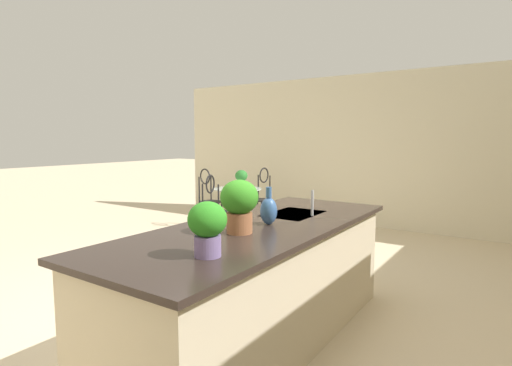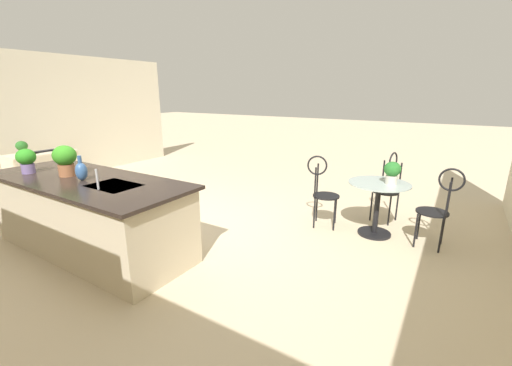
{
  "view_description": "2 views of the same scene",
  "coord_description": "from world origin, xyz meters",
  "px_view_note": "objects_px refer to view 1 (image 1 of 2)",
  "views": [
    {
      "loc": [
        2.82,
        2.51,
        1.57
      ],
      "look_at": [
        -1.44,
        -0.34,
        1.01
      ],
      "focal_mm": 28.27,
      "sensor_mm": 36.0,
      "label": 1
    },
    {
      "loc": [
        -3.38,
        2.93,
        1.91
      ],
      "look_at": [
        -1.56,
        0.01,
        0.94
      ],
      "focal_mm": 22.84,
      "sensor_mm": 36.0,
      "label": 2
    }
  ],
  "objects_px": {
    "chair_near_window": "(261,193)",
    "chair_by_island": "(208,195)",
    "bistro_table": "(238,206)",
    "vase_on_counter": "(269,210)",
    "chair_toward_desk": "(213,205)",
    "potted_plant_on_table": "(241,177)",
    "potted_plant_counter_near": "(239,203)",
    "potted_plant_counter_far": "(207,225)"
  },
  "relations": [
    {
      "from": "chair_by_island",
      "to": "vase_on_counter",
      "type": "distance_m",
      "value": 4.17
    },
    {
      "from": "potted_plant_on_table",
      "to": "potted_plant_counter_far",
      "type": "distance_m",
      "value": 4.64
    },
    {
      "from": "chair_by_island",
      "to": "potted_plant_counter_far",
      "type": "relative_size",
      "value": 3.37
    },
    {
      "from": "chair_toward_desk",
      "to": "potted_plant_on_table",
      "type": "xyz_separation_m",
      "value": [
        -0.89,
        -0.11,
        0.34
      ]
    },
    {
      "from": "bistro_table",
      "to": "chair_by_island",
      "type": "distance_m",
      "value": 0.66
    },
    {
      "from": "bistro_table",
      "to": "potted_plant_counter_near",
      "type": "height_order",
      "value": "potted_plant_counter_near"
    },
    {
      "from": "potted_plant_counter_near",
      "to": "vase_on_counter",
      "type": "bearing_deg",
      "value": 176.65
    },
    {
      "from": "vase_on_counter",
      "to": "potted_plant_counter_near",
      "type": "bearing_deg",
      "value": -3.35
    },
    {
      "from": "potted_plant_counter_near",
      "to": "potted_plant_counter_far",
      "type": "xyz_separation_m",
      "value": [
        0.55,
        0.18,
        -0.04
      ]
    },
    {
      "from": "potted_plant_counter_far",
      "to": "vase_on_counter",
      "type": "height_order",
      "value": "potted_plant_counter_far"
    },
    {
      "from": "chair_near_window",
      "to": "chair_by_island",
      "type": "height_order",
      "value": "same"
    },
    {
      "from": "potted_plant_counter_near",
      "to": "bistro_table",
      "type": "bearing_deg",
      "value": -143.44
    },
    {
      "from": "chair_toward_desk",
      "to": "vase_on_counter",
      "type": "bearing_deg",
      "value": 47.73
    },
    {
      "from": "bistro_table",
      "to": "potted_plant_counter_near",
      "type": "distance_m",
      "value": 4.01
    },
    {
      "from": "chair_by_island",
      "to": "vase_on_counter",
      "type": "bearing_deg",
      "value": 46.87
    },
    {
      "from": "vase_on_counter",
      "to": "chair_toward_desk",
      "type": "bearing_deg",
      "value": -132.27
    },
    {
      "from": "chair_toward_desk",
      "to": "potted_plant_counter_far",
      "type": "bearing_deg",
      "value": 39.42
    },
    {
      "from": "chair_near_window",
      "to": "potted_plant_counter_near",
      "type": "bearing_deg",
      "value": 31.12
    },
    {
      "from": "chair_toward_desk",
      "to": "potted_plant_counter_near",
      "type": "xyz_separation_m",
      "value": [
        2.43,
        2.26,
        0.56
      ]
    },
    {
      "from": "potted_plant_on_table",
      "to": "potted_plant_counter_far",
      "type": "xyz_separation_m",
      "value": [
        3.86,
        2.56,
        0.19
      ]
    },
    {
      "from": "bistro_table",
      "to": "potted_plant_on_table",
      "type": "xyz_separation_m",
      "value": [
        -0.14,
        -0.02,
        0.46
      ]
    },
    {
      "from": "chair_by_island",
      "to": "chair_toward_desk",
      "type": "distance_m",
      "value": 1.06
    },
    {
      "from": "chair_by_island",
      "to": "potted_plant_counter_far",
      "type": "xyz_separation_m",
      "value": [
        3.73,
        3.19,
        0.52
      ]
    },
    {
      "from": "potted_plant_on_table",
      "to": "potted_plant_counter_near",
      "type": "height_order",
      "value": "potted_plant_counter_near"
    },
    {
      "from": "chair_by_island",
      "to": "potted_plant_on_table",
      "type": "bearing_deg",
      "value": 101.81
    },
    {
      "from": "chair_by_island",
      "to": "potted_plant_counter_near",
      "type": "relative_size",
      "value": 2.8
    },
    {
      "from": "chair_near_window",
      "to": "vase_on_counter",
      "type": "relative_size",
      "value": 3.62
    },
    {
      "from": "bistro_table",
      "to": "potted_plant_counter_far",
      "type": "height_order",
      "value": "potted_plant_counter_far"
    },
    {
      "from": "potted_plant_on_table",
      "to": "vase_on_counter",
      "type": "distance_m",
      "value": 3.81
    },
    {
      "from": "bistro_table",
      "to": "chair_toward_desk",
      "type": "relative_size",
      "value": 0.77
    },
    {
      "from": "potted_plant_on_table",
      "to": "potted_plant_counter_near",
      "type": "relative_size",
      "value": 0.8
    },
    {
      "from": "chair_near_window",
      "to": "potted_plant_counter_near",
      "type": "distance_m",
      "value": 4.58
    },
    {
      "from": "chair_near_window",
      "to": "chair_toward_desk",
      "type": "bearing_deg",
      "value": 3.41
    },
    {
      "from": "bistro_table",
      "to": "potted_plant_counter_far",
      "type": "relative_size",
      "value": 2.58
    },
    {
      "from": "bistro_table",
      "to": "chair_by_island",
      "type": "height_order",
      "value": "chair_by_island"
    },
    {
      "from": "bistro_table",
      "to": "chair_near_window",
      "type": "relative_size",
      "value": 0.77
    },
    {
      "from": "chair_near_window",
      "to": "chair_by_island",
      "type": "relative_size",
      "value": 1.0
    },
    {
      "from": "chair_near_window",
      "to": "potted_plant_counter_far",
      "type": "xyz_separation_m",
      "value": [
        4.44,
        2.53,
        0.52
      ]
    },
    {
      "from": "chair_near_window",
      "to": "chair_by_island",
      "type": "bearing_deg",
      "value": -42.55
    },
    {
      "from": "potted_plant_counter_near",
      "to": "chair_toward_desk",
      "type": "bearing_deg",
      "value": -136.99
    },
    {
      "from": "potted_plant_on_table",
      "to": "potted_plant_counter_near",
      "type": "bearing_deg",
      "value": 35.65
    },
    {
      "from": "bistro_table",
      "to": "chair_by_island",
      "type": "xyz_separation_m",
      "value": [
        -0.01,
        -0.65,
        0.13
      ]
    }
  ]
}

